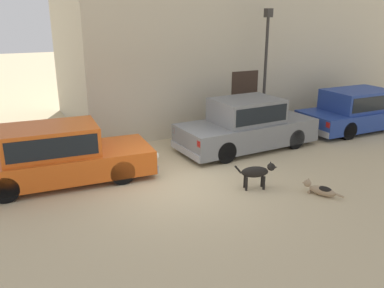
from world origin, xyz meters
The scene contains 8 objects.
ground_plane centered at (0.00, 0.00, 0.00)m, with size 80.00×80.00×0.00m, color tan.
parked_sedan_nearest centered at (-2.56, 1.44, 0.73)m, with size 4.64×2.00×1.46m.
parked_sedan_second centered at (3.10, 1.57, 0.77)m, with size 4.56×1.96×1.58m.
parked_sedan_third centered at (7.99, 1.58, 0.74)m, with size 4.79×1.86×1.47m.
apartment_block centered at (6.74, 6.58, 4.26)m, with size 16.05×6.05×8.51m.
stray_dog_spotted centered at (1.60, -1.13, 0.43)m, with size 1.01×0.46×0.67m.
stray_dog_tan centered at (2.71, -2.10, 0.14)m, with size 0.48×0.95×0.33m.
street_lamp centered at (4.63, 2.81, 2.66)m, with size 0.22×0.22×4.20m.
Camera 1 is at (-3.75, -8.36, 4.00)m, focal length 37.37 mm.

